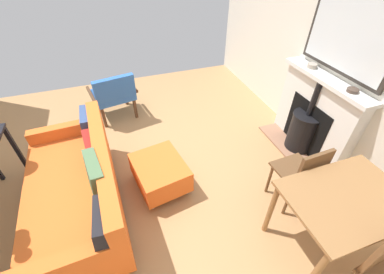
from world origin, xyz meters
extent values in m
cube|color=#A87A4C|center=(0.00, 0.00, 0.00)|extent=(4.84, 5.21, 0.01)
cube|color=silver|center=(-2.42, 0.00, 1.31)|extent=(0.12, 5.21, 2.61)
cube|color=#93664C|center=(-2.02, 0.35, 0.01)|extent=(0.30, 1.15, 0.03)
cube|color=silver|center=(-2.27, 0.35, 0.52)|extent=(0.19, 1.21, 1.03)
cube|color=black|center=(-2.19, 0.35, 0.38)|extent=(0.06, 0.70, 0.70)
cylinder|color=black|center=(-2.15, 0.35, 0.29)|extent=(0.36, 0.36, 0.52)
cylinder|color=black|center=(-2.15, 0.35, 0.56)|extent=(0.38, 0.38, 0.02)
cylinder|color=black|center=(-2.15, 0.35, 0.80)|extent=(0.07, 0.07, 0.46)
cube|color=silver|center=(-2.24, 0.35, 1.06)|extent=(0.24, 1.29, 0.05)
cube|color=#2D2823|center=(-2.34, 0.35, 1.58)|extent=(0.04, 1.15, 0.88)
cube|color=silver|center=(-2.32, 0.35, 1.58)|extent=(0.01, 1.07, 0.80)
cylinder|color=#9E9384|center=(-2.24, 0.06, 1.11)|extent=(0.11, 0.11, 0.05)
torus|color=#9E9384|center=(-2.24, 0.06, 1.13)|extent=(0.12, 0.12, 0.01)
cylinder|color=#47382D|center=(-2.24, 0.70, 1.10)|extent=(0.12, 0.12, 0.04)
torus|color=#47382D|center=(-2.24, 0.70, 1.11)|extent=(0.12, 0.12, 0.01)
cylinder|color=#B2B2B7|center=(1.18, -0.31, 0.05)|extent=(0.04, 0.04, 0.10)
cylinder|color=#B2B2B7|center=(0.47, -0.35, 0.05)|extent=(0.04, 0.04, 0.10)
cylinder|color=#B2B2B7|center=(0.39, 1.20, 0.05)|extent=(0.04, 0.04, 0.10)
cube|color=orange|center=(0.78, 0.44, 0.27)|extent=(0.98, 1.87, 0.33)
cube|color=orange|center=(0.40, 0.42, 0.62)|extent=(0.24, 1.83, 0.37)
cube|color=orange|center=(0.83, -0.41, 0.51)|extent=(0.84, 0.17, 0.16)
cube|color=orange|center=(0.73, 1.29, 0.51)|extent=(0.84, 0.17, 0.16)
cube|color=#334775|center=(0.54, -0.27, 0.60)|extent=(0.13, 0.39, 0.39)
cube|color=maroon|center=(0.52, 0.18, 0.59)|extent=(0.18, 0.37, 0.36)
cube|color=#4C6B47|center=(0.49, 0.62, 0.62)|extent=(0.22, 0.44, 0.42)
cube|color=black|center=(0.46, 1.14, 0.60)|extent=(0.17, 0.38, 0.38)
cylinder|color=#B2B2B7|center=(0.11, 0.16, 0.04)|extent=(0.04, 0.04, 0.09)
cylinder|color=#B2B2B7|center=(0.02, 0.68, 0.04)|extent=(0.04, 0.04, 0.09)
cylinder|color=#B2B2B7|center=(-0.32, 0.09, 0.04)|extent=(0.04, 0.04, 0.09)
cylinder|color=#B2B2B7|center=(-0.40, 0.61, 0.04)|extent=(0.04, 0.04, 0.09)
cube|color=orange|center=(-0.15, 0.38, 0.23)|extent=(0.64, 0.73, 0.28)
cube|color=#4C3321|center=(0.00, -1.62, 0.18)|extent=(0.05, 0.05, 0.37)
cube|color=#4C3321|center=(0.50, -1.52, 0.18)|extent=(0.05, 0.05, 0.37)
cube|color=#4C3321|center=(-0.10, -1.16, 0.18)|extent=(0.05, 0.05, 0.37)
cube|color=#4C3321|center=(0.41, -1.06, 0.18)|extent=(0.05, 0.05, 0.37)
cube|color=#2D60B2|center=(0.20, -1.34, 0.39)|extent=(0.70, 0.67, 0.08)
cube|color=#2D60B2|center=(0.15, -1.09, 0.61)|extent=(0.61, 0.22, 0.36)
cube|color=#4C3321|center=(-0.11, -1.40, 0.48)|extent=(0.14, 0.53, 0.04)
cube|color=#4C3321|center=(0.51, -1.28, 0.48)|extent=(0.14, 0.53, 0.04)
cube|color=black|center=(1.40, -0.36, 0.37)|extent=(0.04, 0.04, 0.75)
cylinder|color=olive|center=(-1.92, 1.31, 0.36)|extent=(0.05, 0.05, 0.71)
cylinder|color=olive|center=(-1.02, 1.31, 0.36)|extent=(0.05, 0.05, 0.71)
cylinder|color=olive|center=(-1.02, 1.92, 0.36)|extent=(0.05, 0.05, 0.71)
cube|color=olive|center=(-1.47, 1.61, 0.73)|extent=(1.00, 0.71, 0.03)
cylinder|color=brown|center=(-1.62, 0.87, 0.23)|extent=(0.03, 0.03, 0.46)
cylinder|color=brown|center=(-1.30, 0.89, 0.23)|extent=(0.03, 0.03, 0.46)
cylinder|color=brown|center=(-1.64, 1.19, 0.23)|extent=(0.03, 0.03, 0.46)
cylinder|color=brown|center=(-1.32, 1.21, 0.23)|extent=(0.03, 0.03, 0.46)
cube|color=brown|center=(-1.47, 1.04, 0.47)|extent=(0.42, 0.42, 0.02)
cube|color=brown|center=(-1.48, 1.21, 0.67)|extent=(0.36, 0.06, 0.38)
cylinder|color=brown|center=(-1.62, 2.02, 0.22)|extent=(0.03, 0.03, 0.44)
camera|label=1|loc=(0.13, 2.35, 2.40)|focal=23.13mm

